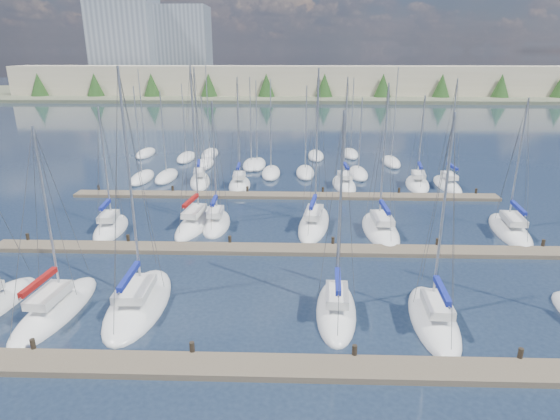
{
  "coord_description": "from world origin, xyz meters",
  "views": [
    {
      "loc": [
        0.97,
        -16.61,
        14.42
      ],
      "look_at": [
        0.0,
        14.0,
        4.0
      ],
      "focal_mm": 30.0,
      "sensor_mm": 36.0,
      "label": 1
    }
  ],
  "objects_px": {
    "sailboat_o": "(240,185)",
    "sailboat_k": "(314,223)",
    "sailboat_h": "(111,228)",
    "sailboat_d": "(336,310)",
    "sailboat_q": "(417,184)",
    "sailboat_r": "(447,185)",
    "sailboat_i": "(197,222)",
    "sailboat_p": "(344,184)",
    "sailboat_j": "(216,223)",
    "sailboat_c": "(139,303)",
    "sailboat_l": "(380,230)",
    "sailboat_e": "(434,319)",
    "sailboat_m": "(510,230)",
    "sailboat_b": "(56,310)",
    "sailboat_n": "(200,181)"
  },
  "relations": [
    {
      "from": "sailboat_r",
      "to": "sailboat_m",
      "type": "relative_size",
      "value": 1.06
    },
    {
      "from": "sailboat_j",
      "to": "sailboat_q",
      "type": "relative_size",
      "value": 1.06
    },
    {
      "from": "sailboat_h",
      "to": "sailboat_k",
      "type": "xyz_separation_m",
      "value": [
        17.29,
        1.72,
        0.01
      ]
    },
    {
      "from": "sailboat_r",
      "to": "sailboat_e",
      "type": "relative_size",
      "value": 1.01
    },
    {
      "from": "sailboat_h",
      "to": "sailboat_i",
      "type": "xyz_separation_m",
      "value": [
        6.98,
        1.66,
        0.01
      ]
    },
    {
      "from": "sailboat_o",
      "to": "sailboat_k",
      "type": "xyz_separation_m",
      "value": [
        7.9,
        -12.19,
        -0.01
      ]
    },
    {
      "from": "sailboat_m",
      "to": "sailboat_i",
      "type": "relative_size",
      "value": 0.83
    },
    {
      "from": "sailboat_j",
      "to": "sailboat_i",
      "type": "distance_m",
      "value": 1.81
    },
    {
      "from": "sailboat_m",
      "to": "sailboat_e",
      "type": "bearing_deg",
      "value": -119.21
    },
    {
      "from": "sailboat_r",
      "to": "sailboat_q",
      "type": "distance_m",
      "value": 3.27
    },
    {
      "from": "sailboat_j",
      "to": "sailboat_p",
      "type": "bearing_deg",
      "value": 44.54
    },
    {
      "from": "sailboat_q",
      "to": "sailboat_r",
      "type": "bearing_deg",
      "value": 3.01
    },
    {
      "from": "sailboat_j",
      "to": "sailboat_d",
      "type": "xyz_separation_m",
      "value": [
        9.26,
        -14.09,
        0.0
      ]
    },
    {
      "from": "sailboat_q",
      "to": "sailboat_p",
      "type": "bearing_deg",
      "value": -167.53
    },
    {
      "from": "sailboat_m",
      "to": "sailboat_c",
      "type": "xyz_separation_m",
      "value": [
        -27.35,
        -12.82,
        0.0
      ]
    },
    {
      "from": "sailboat_c",
      "to": "sailboat_e",
      "type": "bearing_deg",
      "value": -5.69
    },
    {
      "from": "sailboat_h",
      "to": "sailboat_d",
      "type": "xyz_separation_m",
      "value": [
        18.04,
        -12.65,
        0.01
      ]
    },
    {
      "from": "sailboat_h",
      "to": "sailboat_d",
      "type": "bearing_deg",
      "value": -40.49
    },
    {
      "from": "sailboat_r",
      "to": "sailboat_q",
      "type": "height_order",
      "value": "sailboat_r"
    },
    {
      "from": "sailboat_l",
      "to": "sailboat_b",
      "type": "distance_m",
      "value": 25.07
    },
    {
      "from": "sailboat_n",
      "to": "sailboat_h",
      "type": "height_order",
      "value": "sailboat_n"
    },
    {
      "from": "sailboat_r",
      "to": "sailboat_d",
      "type": "xyz_separation_m",
      "value": [
        -14.7,
        -27.26,
        -0.0
      ]
    },
    {
      "from": "sailboat_m",
      "to": "sailboat_n",
      "type": "bearing_deg",
      "value": 159.83
    },
    {
      "from": "sailboat_j",
      "to": "sailboat_c",
      "type": "relative_size",
      "value": 0.78
    },
    {
      "from": "sailboat_e",
      "to": "sailboat_r",
      "type": "bearing_deg",
      "value": 75.04
    },
    {
      "from": "sailboat_q",
      "to": "sailboat_l",
      "type": "bearing_deg",
      "value": -105.55
    },
    {
      "from": "sailboat_j",
      "to": "sailboat_d",
      "type": "height_order",
      "value": "sailboat_d"
    },
    {
      "from": "sailboat_r",
      "to": "sailboat_i",
      "type": "bearing_deg",
      "value": -154.48
    },
    {
      "from": "sailboat_k",
      "to": "sailboat_d",
      "type": "bearing_deg",
      "value": -78.58
    },
    {
      "from": "sailboat_q",
      "to": "sailboat_b",
      "type": "xyz_separation_m",
      "value": [
        -27.74,
        -28.12,
        -0.0
      ]
    },
    {
      "from": "sailboat_h",
      "to": "sailboat_p",
      "type": "bearing_deg",
      "value": 28.89
    },
    {
      "from": "sailboat_q",
      "to": "sailboat_m",
      "type": "xyz_separation_m",
      "value": [
        4.18,
        -14.39,
        0.0
      ]
    },
    {
      "from": "sailboat_r",
      "to": "sailboat_e",
      "type": "height_order",
      "value": "sailboat_r"
    },
    {
      "from": "sailboat_d",
      "to": "sailboat_r",
      "type": "bearing_deg",
      "value": 65.51
    },
    {
      "from": "sailboat_o",
      "to": "sailboat_m",
      "type": "distance_m",
      "value": 27.7
    },
    {
      "from": "sailboat_r",
      "to": "sailboat_d",
      "type": "height_order",
      "value": "sailboat_r"
    },
    {
      "from": "sailboat_o",
      "to": "sailboat_h",
      "type": "bearing_deg",
      "value": -126.58
    },
    {
      "from": "sailboat_m",
      "to": "sailboat_i",
      "type": "bearing_deg",
      "value": -175.51
    },
    {
      "from": "sailboat_r",
      "to": "sailboat_c",
      "type": "distance_m",
      "value": 37.68
    },
    {
      "from": "sailboat_o",
      "to": "sailboat_q",
      "type": "xyz_separation_m",
      "value": [
        20.1,
        1.05,
        -0.02
      ]
    },
    {
      "from": "sailboat_b",
      "to": "sailboat_r",
      "type": "bearing_deg",
      "value": 46.49
    },
    {
      "from": "sailboat_n",
      "to": "sailboat_l",
      "type": "distance_m",
      "value": 23.58
    },
    {
      "from": "sailboat_b",
      "to": "sailboat_m",
      "type": "xyz_separation_m",
      "value": [
        31.92,
        13.74,
        0.0
      ]
    },
    {
      "from": "sailboat_q",
      "to": "sailboat_h",
      "type": "bearing_deg",
      "value": -144.07
    },
    {
      "from": "sailboat_n",
      "to": "sailboat_b",
      "type": "xyz_separation_m",
      "value": [
        -2.86,
        -28.54,
        -0.03
      ]
    },
    {
      "from": "sailboat_p",
      "to": "sailboat_j",
      "type": "xyz_separation_m",
      "value": [
        -12.37,
        -13.02,
        -0.0
      ]
    },
    {
      "from": "sailboat_p",
      "to": "sailboat_c",
      "type": "xyz_separation_m",
      "value": [
        -14.83,
        -26.71,
        -0.01
      ]
    },
    {
      "from": "sailboat_o",
      "to": "sailboat_r",
      "type": "bearing_deg",
      "value": -0.83
    },
    {
      "from": "sailboat_e",
      "to": "sailboat_b",
      "type": "height_order",
      "value": "sailboat_e"
    },
    {
      "from": "sailboat_j",
      "to": "sailboat_e",
      "type": "height_order",
      "value": "sailboat_e"
    }
  ]
}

